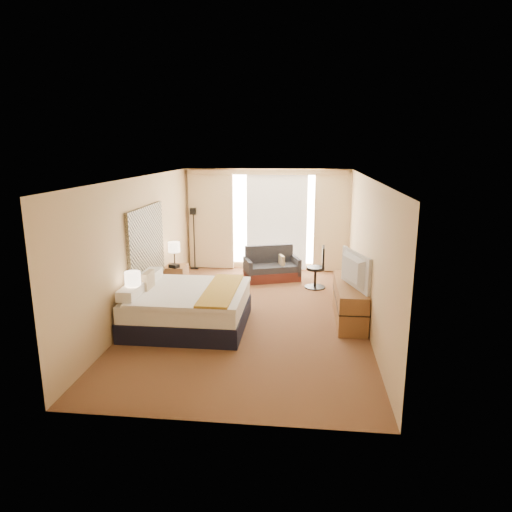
# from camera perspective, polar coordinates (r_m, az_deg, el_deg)

# --- Properties ---
(floor) EXTENTS (4.20, 7.00, 0.02)m
(floor) POSITION_cam_1_polar(r_m,az_deg,el_deg) (8.77, -0.59, -7.43)
(floor) COLOR #4E1C16
(floor) RESTS_ON ground
(ceiling) EXTENTS (4.20, 7.00, 0.02)m
(ceiling) POSITION_cam_1_polar(r_m,az_deg,el_deg) (8.21, -0.64, 9.77)
(ceiling) COLOR white
(ceiling) RESTS_ON wall_back
(wall_back) EXTENTS (4.20, 0.02, 2.60)m
(wall_back) POSITION_cam_1_polar(r_m,az_deg,el_deg) (11.82, 1.41, 4.55)
(wall_back) COLOR tan
(wall_back) RESTS_ON ground
(wall_front) EXTENTS (4.20, 0.02, 2.60)m
(wall_front) POSITION_cam_1_polar(r_m,az_deg,el_deg) (5.08, -5.37, -7.68)
(wall_front) COLOR tan
(wall_front) RESTS_ON ground
(wall_left) EXTENTS (0.02, 7.00, 2.60)m
(wall_left) POSITION_cam_1_polar(r_m,az_deg,el_deg) (8.89, -14.18, 1.18)
(wall_left) COLOR tan
(wall_left) RESTS_ON ground
(wall_right) EXTENTS (0.02, 7.00, 2.60)m
(wall_right) POSITION_cam_1_polar(r_m,az_deg,el_deg) (8.42, 13.73, 0.52)
(wall_right) COLOR tan
(wall_right) RESTS_ON ground
(headboard) EXTENTS (0.06, 1.85, 1.50)m
(headboard) POSITION_cam_1_polar(r_m,az_deg,el_deg) (9.07, -13.50, 1.32)
(headboard) COLOR black
(headboard) RESTS_ON wall_left
(nightstand_left) EXTENTS (0.45, 0.52, 0.55)m
(nightstand_left) POSITION_cam_1_polar(r_m,az_deg,el_deg) (8.16, -14.78, -7.48)
(nightstand_left) COLOR olive
(nightstand_left) RESTS_ON floor
(nightstand_right) EXTENTS (0.45, 0.52, 0.55)m
(nightstand_right) POSITION_cam_1_polar(r_m,az_deg,el_deg) (10.40, -9.93, -2.67)
(nightstand_right) COLOR olive
(nightstand_right) RESTS_ON floor
(media_dresser) EXTENTS (0.50, 1.80, 0.70)m
(media_dresser) POSITION_cam_1_polar(r_m,az_deg,el_deg) (8.64, 11.60, -5.58)
(media_dresser) COLOR olive
(media_dresser) RESTS_ON floor
(window) EXTENTS (2.30, 0.02, 2.30)m
(window) POSITION_cam_1_polar(r_m,az_deg,el_deg) (11.77, 2.62, 4.60)
(window) COLOR white
(window) RESTS_ON wall_back
(curtains) EXTENTS (4.12, 0.19, 2.56)m
(curtains) POSITION_cam_1_polar(r_m,az_deg,el_deg) (11.69, 1.35, 4.99)
(curtains) COLOR beige
(curtains) RESTS_ON floor
(bed) EXTENTS (2.03, 1.86, 0.99)m
(bed) POSITION_cam_1_polar(r_m,az_deg,el_deg) (8.24, -8.53, -6.32)
(bed) COLOR black
(bed) RESTS_ON floor
(loveseat) EXTENTS (1.44, 1.07, 0.80)m
(loveseat) POSITION_cam_1_polar(r_m,az_deg,el_deg) (11.03, 1.96, -1.60)
(loveseat) COLOR #5B231A
(loveseat) RESTS_ON floor
(floor_lamp) EXTENTS (0.20, 0.20, 1.61)m
(floor_lamp) POSITION_cam_1_polar(r_m,az_deg,el_deg) (11.96, -7.80, 3.74)
(floor_lamp) COLOR black
(floor_lamp) RESTS_ON floor
(desk_chair) EXTENTS (0.47, 0.47, 0.96)m
(desk_chair) POSITION_cam_1_polar(r_m,az_deg,el_deg) (10.41, 7.72, -1.70)
(desk_chair) COLOR black
(desk_chair) RESTS_ON floor
(lamp_left) EXTENTS (0.26, 0.26, 0.56)m
(lamp_left) POSITION_cam_1_polar(r_m,az_deg,el_deg) (7.89, -15.16, -2.80)
(lamp_left) COLOR black
(lamp_left) RESTS_ON nightstand_left
(lamp_right) EXTENTS (0.26, 0.26, 0.55)m
(lamp_right) POSITION_cam_1_polar(r_m,az_deg,el_deg) (10.19, -10.21, 1.04)
(lamp_right) COLOR black
(lamp_right) RESTS_ON nightstand_right
(tissue_box) EXTENTS (0.13, 0.13, 0.10)m
(tissue_box) POSITION_cam_1_polar(r_m,az_deg,el_deg) (8.01, -14.38, -5.38)
(tissue_box) COLOR #81ADC7
(tissue_box) RESTS_ON nightstand_left
(telephone) EXTENTS (0.24, 0.22, 0.08)m
(telephone) POSITION_cam_1_polar(r_m,az_deg,el_deg) (10.16, -10.20, -1.23)
(telephone) COLOR black
(telephone) RESTS_ON nightstand_right
(television) EXTENTS (0.49, 1.10, 0.64)m
(television) POSITION_cam_1_polar(r_m,az_deg,el_deg) (8.19, 11.63, -1.74)
(television) COLOR black
(television) RESTS_ON media_dresser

